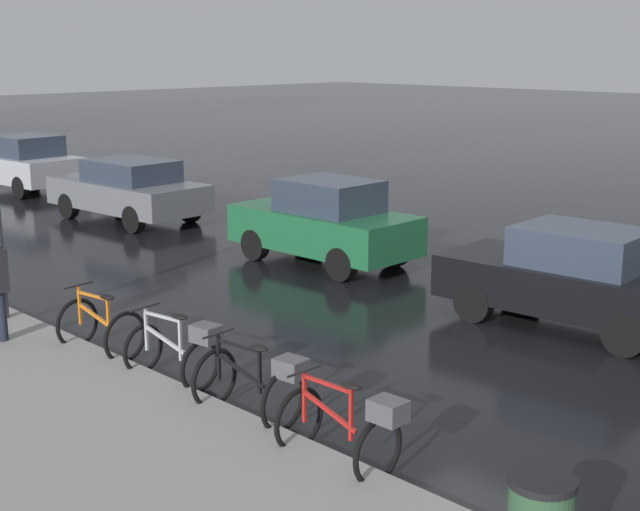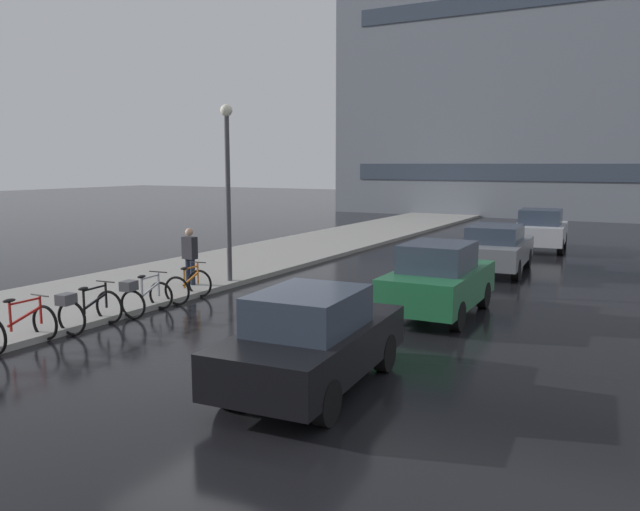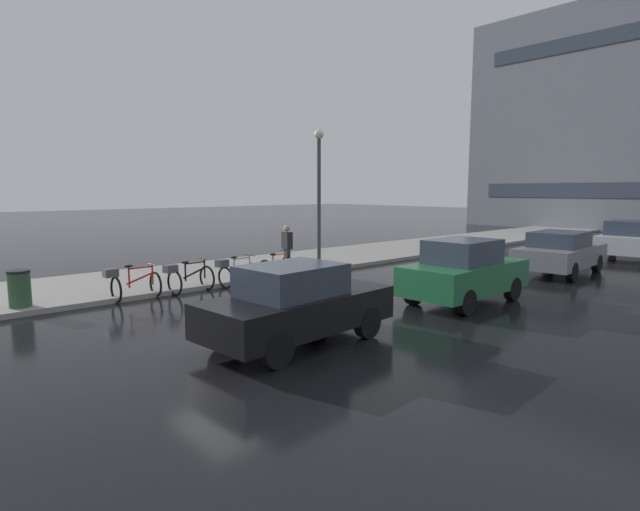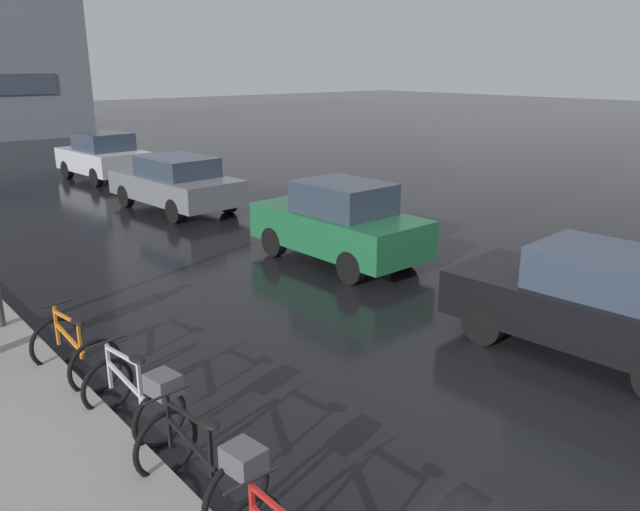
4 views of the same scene
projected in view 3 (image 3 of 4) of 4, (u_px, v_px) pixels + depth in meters
ground_plane at (234, 320)px, 11.57m from camera, size 140.00×140.00×0.00m
sidewalk_kerb at (351, 255)px, 22.61m from camera, size 4.80×60.00×0.14m
bicycle_nearest at (131, 283)px, 13.56m from camera, size 0.75×1.44×0.99m
bicycle_second at (187, 277)px, 14.50m from camera, size 0.86×1.47×0.97m
bicycle_third at (235, 271)px, 15.51m from camera, size 0.83×1.44×0.96m
bicycle_farthest at (277, 268)px, 16.75m from camera, size 0.88×1.19×0.96m
car_black at (296, 304)px, 9.72m from camera, size 2.01×4.08×1.58m
car_green at (464, 272)px, 13.28m from camera, size 1.82×3.91×1.71m
car_grey at (560, 252)px, 17.89m from camera, size 2.18×4.46×1.53m
car_silver at (629, 240)px, 21.70m from camera, size 2.21×3.86×1.68m
pedestrian at (287, 246)px, 18.18m from camera, size 0.42×0.28×1.74m
streetlamp at (319, 185)px, 18.13m from camera, size 0.34×0.34×5.16m
trash_bin at (20, 291)px, 12.25m from camera, size 0.53×0.53×1.05m
building_facade_main at (636, 120)px, 37.98m from camera, size 22.49×9.71×16.57m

